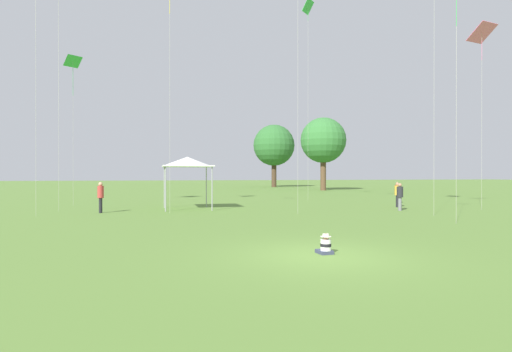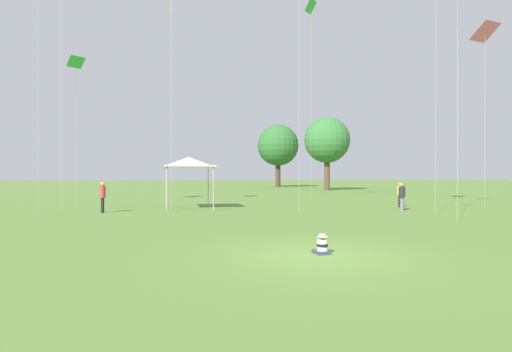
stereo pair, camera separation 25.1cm
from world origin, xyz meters
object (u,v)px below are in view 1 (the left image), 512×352
(kite_0, at_px, (482,35))
(kite_5, at_px, (308,13))
(person_standing_1, at_px, (397,191))
(distant_tree_1, at_px, (274,146))
(seated_toddler, at_px, (325,245))
(canopy_tent, at_px, (187,162))
(person_standing_2, at_px, (397,193))
(distant_tree_0, at_px, (323,141))
(kite_6, at_px, (73,66))
(person_standing_3, at_px, (101,194))
(person_standing_0, at_px, (400,194))

(kite_0, distance_m, kite_5, 14.35)
(person_standing_1, xyz_separation_m, distant_tree_1, (2.04, 41.85, 6.50))
(seated_toddler, distance_m, canopy_tent, 16.02)
(person_standing_2, height_order, distant_tree_0, distant_tree_0)
(distant_tree_0, distance_m, distant_tree_1, 16.57)
(canopy_tent, distance_m, kite_6, 11.58)
(person_standing_3, bearing_deg, kite_6, -5.05)
(person_standing_0, height_order, kite_0, kite_0)
(kite_0, height_order, distant_tree_0, kite_0)
(kite_0, xyz_separation_m, distant_tree_0, (2.84, 31.84, -3.83))
(seated_toddler, height_order, distant_tree_0, distant_tree_0)
(kite_5, bearing_deg, kite_6, 6.22)
(seated_toddler, xyz_separation_m, distant_tree_1, (15.20, 58.79, 7.24))
(seated_toddler, xyz_separation_m, person_standing_1, (13.16, 16.95, 0.74))
(person_standing_2, bearing_deg, distant_tree_0, -2.41)
(kite_6, height_order, distant_tree_1, distant_tree_1)
(canopy_tent, distance_m, distant_tree_1, 47.10)
(seated_toddler, bearing_deg, person_standing_2, 44.93)
(person_standing_0, xyz_separation_m, distant_tree_1, (5.41, 47.36, 6.48))
(person_standing_1, distance_m, distant_tree_0, 26.61)
(kite_6, bearing_deg, person_standing_0, 166.16)
(person_standing_0, height_order, distant_tree_1, distant_tree_1)
(seated_toddler, relative_size, person_standing_3, 0.32)
(person_standing_3, relative_size, kite_0, 0.15)
(seated_toddler, distance_m, person_standing_3, 16.11)
(seated_toddler, xyz_separation_m, kite_5, (7.75, 21.88, 15.80))
(person_standing_2, bearing_deg, kite_5, 33.25)
(person_standing_0, bearing_deg, seated_toddler, 24.14)
(seated_toddler, xyz_separation_m, person_standing_2, (11.12, 13.76, 0.75))
(person_standing_0, bearing_deg, distant_tree_1, -121.83)
(kite_0, relative_size, distant_tree_1, 1.02)
(kite_5, bearing_deg, person_standing_3, 28.50)
(distant_tree_1, bearing_deg, distant_tree_0, -80.94)
(canopy_tent, bearing_deg, seated_toddler, -79.60)
(person_standing_0, xyz_separation_m, kite_0, (5.18, -0.83, 9.88))
(kite_5, relative_size, distant_tree_0, 1.66)
(distant_tree_0, bearing_deg, canopy_tent, -127.50)
(person_standing_3, bearing_deg, person_standing_0, -126.68)
(person_standing_0, height_order, person_standing_3, person_standing_3)
(person_standing_0, relative_size, kite_6, 0.16)
(distant_tree_0, bearing_deg, distant_tree_1, 99.06)
(kite_6, bearing_deg, person_standing_2, 172.88)
(kite_5, bearing_deg, kite_0, 124.42)
(distant_tree_0, xyz_separation_m, distant_tree_1, (-2.61, 16.36, 0.43))
(seated_toddler, xyz_separation_m, kite_6, (-10.63, 20.47, 9.77))
(person_standing_3, bearing_deg, kite_5, -91.63)
(kite_6, bearing_deg, distant_tree_0, -132.29)
(seated_toddler, distance_m, person_standing_1, 21.47)
(person_standing_0, xyz_separation_m, kite_6, (-20.42, 9.03, 9.01))
(person_standing_2, xyz_separation_m, kite_6, (-21.76, 6.71, 9.03))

